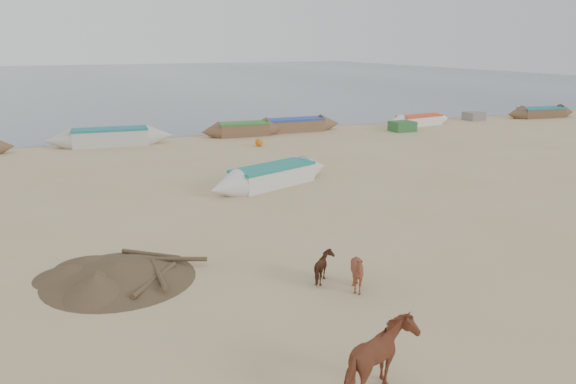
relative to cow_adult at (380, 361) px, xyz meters
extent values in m
plane|color=tan|center=(2.46, 5.03, -0.64)|extent=(140.00, 140.00, 0.00)
plane|color=slate|center=(2.46, 87.03, -0.64)|extent=(160.00, 160.00, 0.00)
imported|color=brown|center=(0.00, 0.00, 0.00)|extent=(1.68, 1.30, 1.29)
imported|color=brown|center=(1.75, 3.56, -0.16)|extent=(1.11, 1.06, 0.97)
imported|color=#522C1A|center=(1.33, 4.37, -0.27)|extent=(0.80, 0.87, 0.74)
cone|color=brown|center=(-3.19, 6.61, -0.42)|extent=(4.83, 4.83, 0.44)
sphere|color=#C56812|center=(6.62, 22.09, -0.42)|extent=(0.44, 0.44, 0.44)
cube|color=slate|center=(-2.59, 27.16, -0.36)|extent=(1.20, 1.10, 0.56)
cube|color=#2D6432|center=(17.14, 23.32, -0.32)|extent=(1.50, 1.20, 0.64)
cube|color=slate|center=(25.17, 25.56, -0.34)|extent=(1.30, 1.20, 0.60)
camera|label=1|loc=(-4.69, -6.73, 4.99)|focal=35.00mm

